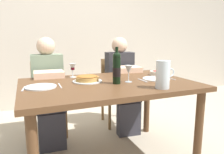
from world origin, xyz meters
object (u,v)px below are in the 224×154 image
object	(u,v)px
dinner_plate_left_setting	(156,79)
dinner_plate_right_setting	(41,87)
diner_left	(49,87)
wine_bottle	(117,68)
chair_left	(48,93)
salad_bowl	(158,73)
wine_glass_left_diner	(129,70)
dining_table	(109,92)
baked_tart	(87,79)
chair_right	(116,86)
water_pitcher	(163,76)
diner_right	(122,81)
wine_glass_right_diner	(73,67)

from	to	relation	value
dinner_plate_left_setting	dinner_plate_right_setting	world-z (taller)	same
dinner_plate_left_setting	diner_left	bearing A→B (deg)	143.45
wine_bottle	chair_left	bearing A→B (deg)	117.35
salad_bowl	wine_glass_left_diner	distance (m)	0.50
dining_table	chair_left	size ratio (longest dim) A/B	1.72
baked_tart	chair_right	xyz separation A→B (m)	(0.62, 0.78, -0.29)
water_pitcher	dining_table	bearing A→B (deg)	129.46
dinner_plate_right_setting	chair_left	size ratio (longest dim) A/B	0.28
dining_table	diner_right	xyz separation A→B (m)	(0.44, 0.64, -0.05)
wine_glass_right_diner	chair_right	size ratio (longest dim) A/B	0.16
wine_glass_left_diner	chair_right	size ratio (longest dim) A/B	0.17
diner_right	chair_right	bearing A→B (deg)	-89.20
dinner_plate_right_setting	diner_left	size ratio (longest dim) A/B	0.21
diner_left	wine_bottle	bearing A→B (deg)	127.61
wine_bottle	chair_left	distance (m)	1.14
dinner_plate_right_setting	chair_left	xyz separation A→B (m)	(0.13, 0.85, -0.27)
baked_tart	diner_right	xyz separation A→B (m)	(0.61, 0.55, -0.17)
wine_bottle	dinner_plate_left_setting	distance (m)	0.44
dinner_plate_left_setting	wine_glass_left_diner	bearing A→B (deg)	-179.27
wine_glass_right_diner	chair_left	distance (m)	0.65
salad_bowl	diner_right	bearing A→B (deg)	110.25
dinner_plate_right_setting	chair_right	distance (m)	1.37
chair_right	dinner_plate_right_setting	bearing A→B (deg)	44.58
wine_bottle	diner_left	size ratio (longest dim) A/B	0.27
dining_table	salad_bowl	size ratio (longest dim) A/B	8.83
wine_bottle	chair_left	world-z (taller)	wine_bottle
dining_table	wine_glass_right_diner	bearing A→B (deg)	123.33
wine_glass_left_diner	dinner_plate_left_setting	distance (m)	0.31
dining_table	dinner_plate_right_setting	bearing A→B (deg)	178.37
wine_glass_right_diner	wine_bottle	bearing A→B (deg)	-57.42
wine_glass_left_diner	diner_right	xyz separation A→B (m)	(0.27, 0.70, -0.25)
water_pitcher	salad_bowl	xyz separation A→B (m)	(0.32, 0.52, -0.07)
wine_bottle	salad_bowl	xyz separation A→B (m)	(0.58, 0.23, -0.11)
baked_tart	wine_glass_left_diner	size ratio (longest dim) A/B	1.74
dinner_plate_right_setting	diner_left	world-z (taller)	diner_left
chair_right	wine_glass_left_diner	bearing A→B (deg)	77.62
dining_table	water_pitcher	size ratio (longest dim) A/B	6.87
chair_left	diner_right	distance (m)	0.92
diner_right	diner_left	bearing A→B (deg)	5.28
water_pitcher	wine_glass_left_diner	distance (m)	0.35
salad_bowl	dinner_plate_left_setting	xyz separation A→B (m)	(-0.16, -0.20, -0.02)
salad_bowl	diner_right	xyz separation A→B (m)	(-0.18, 0.49, -0.17)
water_pitcher	dinner_plate_left_setting	bearing A→B (deg)	63.40
dining_table	baked_tart	xyz separation A→B (m)	(-0.17, 0.09, 0.12)
diner_left	wine_glass_left_diner	bearing A→B (deg)	134.81
water_pitcher	salad_bowl	size ratio (longest dim) A/B	1.29
salad_bowl	chair_right	bearing A→B (deg)	102.82
chair_left	dinner_plate_right_setting	bearing A→B (deg)	84.06
dinner_plate_left_setting	chair_left	bearing A→B (deg)	134.80
diner_right	dinner_plate_right_setting	bearing A→B (deg)	36.35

